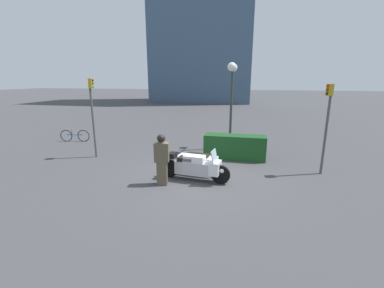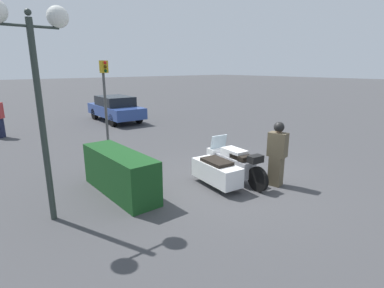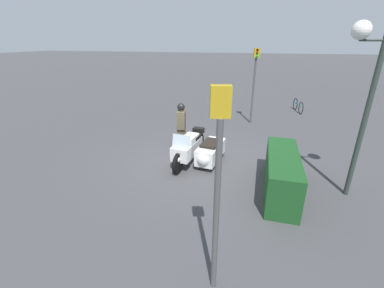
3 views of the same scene
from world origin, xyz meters
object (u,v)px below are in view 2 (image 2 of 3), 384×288
at_px(traffic_light_near, 105,94).
at_px(parked_car_background, 115,108).
at_px(hedge_bush_curbside, 120,173).
at_px(officer_rider, 277,152).
at_px(police_motorcycle, 222,166).
at_px(twin_lamp_post, 33,50).

relative_size(traffic_light_near, parked_car_background, 0.73).
distance_m(hedge_bush_curbside, parked_car_background, 10.49).
xyz_separation_m(officer_rider, hedge_bush_curbside, (2.17, 3.43, -0.38)).
relative_size(police_motorcycle, traffic_light_near, 0.77).
height_order(officer_rider, twin_lamp_post, twin_lamp_post).
bearing_deg(twin_lamp_post, traffic_light_near, -38.71).
bearing_deg(twin_lamp_post, police_motorcycle, -100.64).
relative_size(police_motorcycle, officer_rider, 1.46).
distance_m(hedge_bush_curbside, twin_lamp_post, 3.32).
xyz_separation_m(police_motorcycle, traffic_light_near, (4.37, 1.29, 1.70)).
bearing_deg(traffic_light_near, parked_car_background, 138.08).
height_order(police_motorcycle, parked_car_background, parked_car_background).
bearing_deg(parked_car_background, officer_rider, 177.46).
xyz_separation_m(police_motorcycle, twin_lamp_post, (0.78, 4.17, 2.91)).
bearing_deg(traffic_light_near, hedge_bush_curbside, -34.37).
bearing_deg(parked_car_background, twin_lamp_post, 150.51).
bearing_deg(traffic_light_near, twin_lamp_post, -53.09).
xyz_separation_m(police_motorcycle, officer_rider, (-1.04, -0.95, 0.44)).
relative_size(hedge_bush_curbside, twin_lamp_post, 0.64).
xyz_separation_m(police_motorcycle, hedge_bush_curbside, (1.12, 2.47, 0.07)).
height_order(traffic_light_near, parked_car_background, traffic_light_near).
height_order(police_motorcycle, hedge_bush_curbside, police_motorcycle).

